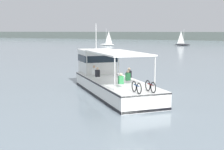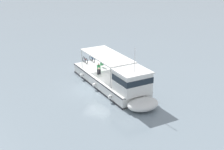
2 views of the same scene
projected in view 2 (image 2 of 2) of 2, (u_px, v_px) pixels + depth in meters
The scene contains 2 objects.
ground_plane at pixel (98, 89), 33.52m from camera, with size 400.00×400.00×0.00m, color gray.
ferry_main at pixel (117, 82), 32.56m from camera, with size 11.45×10.88×5.32m.
Camera 2 is at (-11.14, 28.72, 13.36)m, focal length 53.13 mm.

